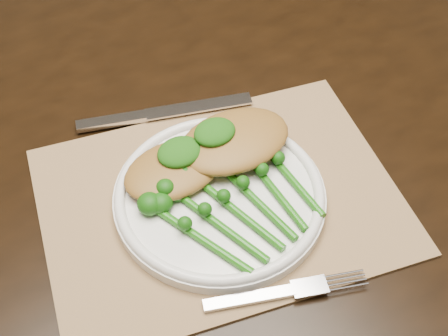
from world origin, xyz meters
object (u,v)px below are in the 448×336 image
dinner_plate (220,196)px  dining_table (212,282)px  broccolini_bundle (246,205)px  chicken_fillet_left (174,169)px  placemat (220,200)px

dinner_plate → dining_table: bearing=65.3°
dinner_plate → broccolini_bundle: broccolini_bundle is taller
chicken_fillet_left → broccolini_bundle: same height
dinner_plate → broccolini_bundle: (0.01, -0.03, 0.01)m
placemat → broccolini_bundle: bearing=-57.0°
dinner_plate → placemat: bearing=45.8°
placemat → dinner_plate: dinner_plate is taller
dinner_plate → chicken_fillet_left: bearing=121.2°
placemat → dinner_plate: 0.01m
dining_table → dinner_plate: (-0.05, -0.10, 0.39)m
placemat → dinner_plate: bearing=-120.8°
placemat → broccolini_bundle: 0.04m
dining_table → dinner_plate: 0.40m
chicken_fillet_left → broccolini_bundle: (0.04, -0.08, -0.01)m
placemat → dining_table: bearing=79.2°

